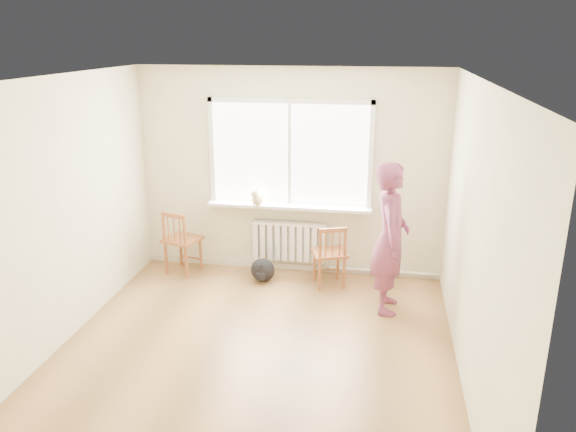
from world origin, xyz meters
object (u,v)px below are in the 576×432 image
at_px(person, 390,238).
at_px(backpack, 263,270).
at_px(cat, 258,198).
at_px(chair_right, 330,256).
at_px(chair_left, 180,242).

height_order(person, backpack, person).
relative_size(cat, backpack, 1.18).
bearing_deg(chair_right, backpack, -19.94).
bearing_deg(person, chair_right, 55.10).
distance_m(chair_right, person, 0.99).
height_order(chair_right, cat, cat).
xyz_separation_m(chair_left, backpack, (1.13, -0.07, -0.29)).
height_order(chair_right, person, person).
distance_m(chair_left, person, 2.82).
bearing_deg(cat, backpack, -58.71).
relative_size(chair_right, person, 0.47).
distance_m(chair_right, cat, 1.20).
xyz_separation_m(person, cat, (-1.70, 0.77, 0.17)).
relative_size(person, cat, 4.79).
distance_m(person, backpack, 1.82).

